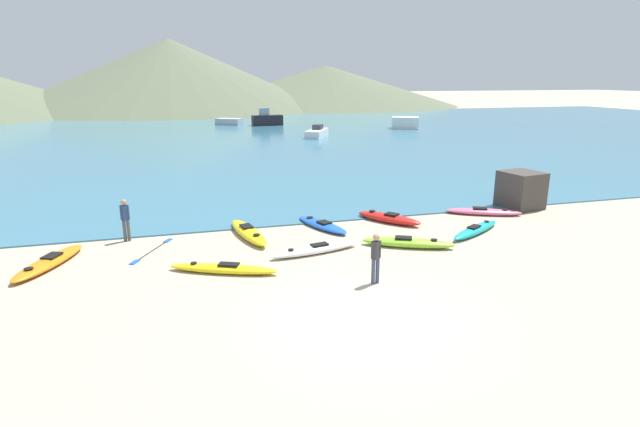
{
  "coord_description": "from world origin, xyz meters",
  "views": [
    {
      "loc": [
        -4.25,
        -10.91,
        5.97
      ],
      "look_at": [
        1.19,
        8.38,
        0.5
      ],
      "focal_mm": 28.0,
      "sensor_mm": 36.0,
      "label": 1
    }
  ],
  "objects_px": {
    "shoreline_rock": "(521,190)",
    "moored_boat_4": "(229,122)",
    "moored_boat_0": "(317,132)",
    "kayak_on_sand_8": "(248,232)",
    "kayak_on_sand_5": "(322,225)",
    "kayak_on_sand_3": "(315,249)",
    "kayak_on_sand_6": "(476,230)",
    "kayak_on_sand_0": "(224,269)",
    "kayak_on_sand_4": "(49,262)",
    "moored_boat_2": "(405,123)",
    "moored_boat_3": "(267,119)",
    "kayak_on_sand_1": "(408,243)",
    "person_near_foreground": "(376,255)",
    "kayak_on_sand_7": "(483,212)",
    "person_near_waterline": "(125,217)",
    "kayak_on_sand_2": "(389,218)",
    "loose_paddle": "(152,251)"
  },
  "relations": [
    {
      "from": "shoreline_rock",
      "to": "moored_boat_4",
      "type": "bearing_deg",
      "value": 100.81
    },
    {
      "from": "moored_boat_0",
      "to": "kayak_on_sand_8",
      "type": "bearing_deg",
      "value": -109.97
    },
    {
      "from": "kayak_on_sand_5",
      "to": "moored_boat_0",
      "type": "distance_m",
      "value": 32.29
    },
    {
      "from": "kayak_on_sand_3",
      "to": "shoreline_rock",
      "type": "xyz_separation_m",
      "value": [
        11.01,
        3.53,
        0.72
      ]
    },
    {
      "from": "kayak_on_sand_6",
      "to": "kayak_on_sand_8",
      "type": "distance_m",
      "value": 8.98
    },
    {
      "from": "kayak_on_sand_0",
      "to": "kayak_on_sand_6",
      "type": "relative_size",
      "value": 1.09
    },
    {
      "from": "kayak_on_sand_4",
      "to": "moored_boat_2",
      "type": "xyz_separation_m",
      "value": [
        30.63,
        38.25,
        0.6
      ]
    },
    {
      "from": "moored_boat_3",
      "to": "kayak_on_sand_1",
      "type": "bearing_deg",
      "value": -93.82
    },
    {
      "from": "shoreline_rock",
      "to": "kayak_on_sand_5",
      "type": "bearing_deg",
      "value": -176.45
    },
    {
      "from": "moored_boat_3",
      "to": "shoreline_rock",
      "type": "height_order",
      "value": "moored_boat_3"
    },
    {
      "from": "kayak_on_sand_0",
      "to": "person_near_foreground",
      "type": "relative_size",
      "value": 2.24
    },
    {
      "from": "kayak_on_sand_4",
      "to": "moored_boat_4",
      "type": "height_order",
      "value": "moored_boat_4"
    },
    {
      "from": "kayak_on_sand_1",
      "to": "kayak_on_sand_8",
      "type": "bearing_deg",
      "value": 152.74
    },
    {
      "from": "kayak_on_sand_3",
      "to": "kayak_on_sand_5",
      "type": "relative_size",
      "value": 1.09
    },
    {
      "from": "kayak_on_sand_1",
      "to": "moored_boat_3",
      "type": "height_order",
      "value": "moored_boat_3"
    },
    {
      "from": "kayak_on_sand_5",
      "to": "moored_boat_2",
      "type": "bearing_deg",
      "value": 60.29
    },
    {
      "from": "moored_boat_2",
      "to": "moored_boat_3",
      "type": "height_order",
      "value": "moored_boat_3"
    },
    {
      "from": "kayak_on_sand_0",
      "to": "person_near_foreground",
      "type": "distance_m",
      "value": 4.84
    },
    {
      "from": "moored_boat_3",
      "to": "kayak_on_sand_3",
      "type": "bearing_deg",
      "value": -97.91
    },
    {
      "from": "kayak_on_sand_7",
      "to": "moored_boat_4",
      "type": "bearing_deg",
      "value": 97.87
    },
    {
      "from": "kayak_on_sand_7",
      "to": "moored_boat_0",
      "type": "xyz_separation_m",
      "value": [
        0.82,
        31.21,
        0.34
      ]
    },
    {
      "from": "kayak_on_sand_6",
      "to": "kayak_on_sand_8",
      "type": "relative_size",
      "value": 0.87
    },
    {
      "from": "kayak_on_sand_6",
      "to": "moored_boat_3",
      "type": "distance_m",
      "value": 47.34
    },
    {
      "from": "kayak_on_sand_0",
      "to": "kayak_on_sand_3",
      "type": "distance_m",
      "value": 3.4
    },
    {
      "from": "kayak_on_sand_1",
      "to": "moored_boat_3",
      "type": "relative_size",
      "value": 0.83
    },
    {
      "from": "person_near_waterline",
      "to": "moored_boat_4",
      "type": "xyz_separation_m",
      "value": [
        8.58,
        47.0,
        -0.47
      ]
    },
    {
      "from": "moored_boat_0",
      "to": "moored_boat_3",
      "type": "height_order",
      "value": "moored_boat_3"
    },
    {
      "from": "kayak_on_sand_1",
      "to": "person_near_waterline",
      "type": "relative_size",
      "value": 2.04
    },
    {
      "from": "kayak_on_sand_8",
      "to": "kayak_on_sand_4",
      "type": "bearing_deg",
      "value": -168.5
    },
    {
      "from": "shoreline_rock",
      "to": "moored_boat_3",
      "type": "bearing_deg",
      "value": 95.62
    },
    {
      "from": "kayak_on_sand_0",
      "to": "kayak_on_sand_2",
      "type": "height_order",
      "value": "kayak_on_sand_2"
    },
    {
      "from": "kayak_on_sand_1",
      "to": "kayak_on_sand_6",
      "type": "bearing_deg",
      "value": 13.37
    },
    {
      "from": "loose_paddle",
      "to": "kayak_on_sand_6",
      "type": "bearing_deg",
      "value": -5.92
    },
    {
      "from": "kayak_on_sand_5",
      "to": "kayak_on_sand_4",
      "type": "bearing_deg",
      "value": -169.93
    },
    {
      "from": "kayak_on_sand_4",
      "to": "shoreline_rock",
      "type": "height_order",
      "value": "shoreline_rock"
    },
    {
      "from": "kayak_on_sand_3",
      "to": "kayak_on_sand_5",
      "type": "height_order",
      "value": "kayak_on_sand_3"
    },
    {
      "from": "kayak_on_sand_4",
      "to": "moored_boat_2",
      "type": "bearing_deg",
      "value": 51.31
    },
    {
      "from": "moored_boat_0",
      "to": "shoreline_rock",
      "type": "bearing_deg",
      "value": -87.09
    },
    {
      "from": "kayak_on_sand_0",
      "to": "kayak_on_sand_6",
      "type": "distance_m",
      "value": 10.12
    },
    {
      "from": "kayak_on_sand_4",
      "to": "kayak_on_sand_8",
      "type": "bearing_deg",
      "value": 11.5
    },
    {
      "from": "moored_boat_0",
      "to": "kayak_on_sand_6",
      "type": "bearing_deg",
      "value": -94.62
    },
    {
      "from": "kayak_on_sand_7",
      "to": "person_near_waterline",
      "type": "xyz_separation_m",
      "value": [
        -15.13,
        0.37,
        0.79
      ]
    },
    {
      "from": "kayak_on_sand_6",
      "to": "moored_boat_0",
      "type": "bearing_deg",
      "value": 85.38
    },
    {
      "from": "moored_boat_0",
      "to": "moored_boat_3",
      "type": "bearing_deg",
      "value": 101.54
    },
    {
      "from": "moored_boat_4",
      "to": "kayak_on_sand_6",
      "type": "bearing_deg",
      "value": -84.66
    },
    {
      "from": "kayak_on_sand_0",
      "to": "kayak_on_sand_4",
      "type": "height_order",
      "value": "kayak_on_sand_4"
    },
    {
      "from": "kayak_on_sand_3",
      "to": "shoreline_rock",
      "type": "height_order",
      "value": "shoreline_rock"
    },
    {
      "from": "person_near_waterline",
      "to": "kayak_on_sand_8",
      "type": "bearing_deg",
      "value": -9.06
    },
    {
      "from": "kayak_on_sand_3",
      "to": "shoreline_rock",
      "type": "distance_m",
      "value": 11.59
    },
    {
      "from": "kayak_on_sand_4",
      "to": "kayak_on_sand_5",
      "type": "distance_m",
      "value": 9.95
    }
  ]
}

